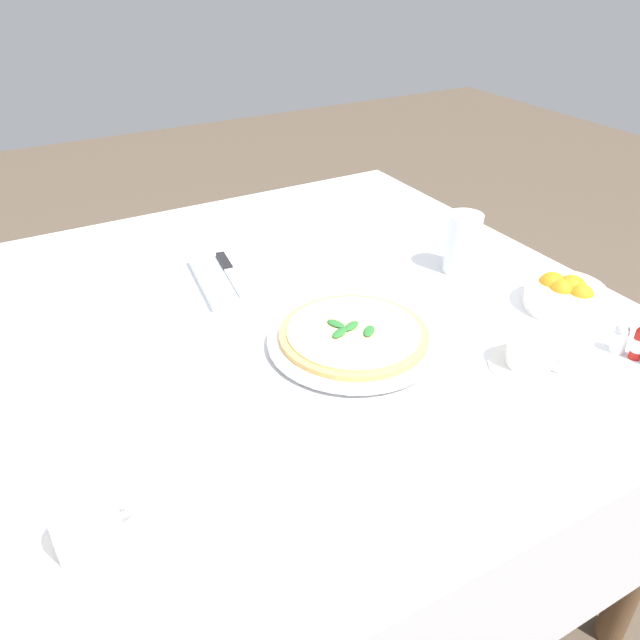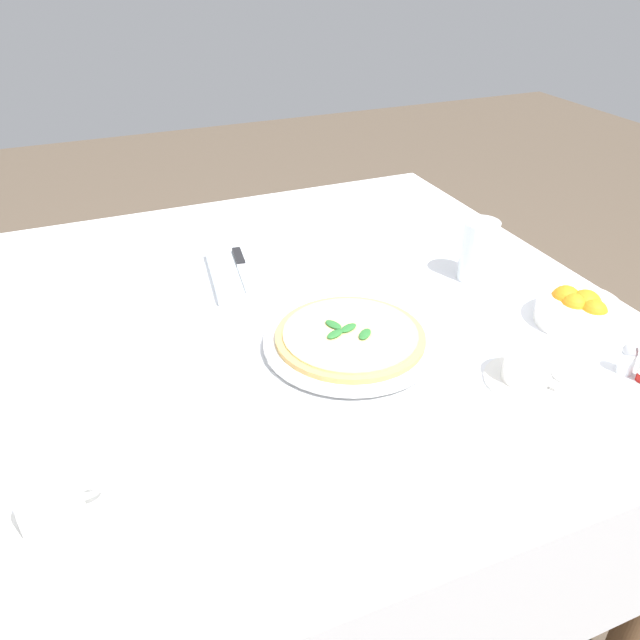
{
  "view_description": "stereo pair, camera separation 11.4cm",
  "coord_description": "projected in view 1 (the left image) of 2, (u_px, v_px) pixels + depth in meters",
  "views": [
    {
      "loc": [
        0.92,
        -0.45,
        1.35
      ],
      "look_at": [
        0.07,
        0.03,
        0.74
      ],
      "focal_mm": 35.49,
      "sensor_mm": 36.0,
      "label": 1
    },
    {
      "loc": [
        0.97,
        -0.35,
        1.35
      ],
      "look_at": [
        0.07,
        0.03,
        0.74
      ],
      "focal_mm": 35.49,
      "sensor_mm": 36.0,
      "label": 2
    }
  ],
  "objects": [
    {
      "name": "hot_sauce_bottle",
      "position": [
        639.0,
        341.0,
        1.06
      ],
      "size": [
        0.02,
        0.02,
        0.08
      ],
      "color": "#B7140F",
      "rests_on": "dining_table"
    },
    {
      "name": "coffee_cup_far_right",
      "position": [
        89.0,
        534.0,
        0.73
      ],
      "size": [
        0.13,
        0.13,
        0.07
      ],
      "color": "white",
      "rests_on": "dining_table"
    },
    {
      "name": "ground_plane",
      "position": [
        297.0,
        559.0,
        1.58
      ],
      "size": [
        8.0,
        8.0,
        0.0
      ],
      "primitive_type": "plane",
      "color": "brown"
    },
    {
      "name": "dinner_knife",
      "position": [
        230.0,
        272.0,
        1.3
      ],
      "size": [
        0.2,
        0.04,
        0.01
      ],
      "rotation": [
        0.0,
        0.0,
        -0.13
      ],
      "color": "silver",
      "rests_on": "napkin_folded"
    },
    {
      "name": "dining_table",
      "position": [
        291.0,
        365.0,
        1.26
      ],
      "size": [
        1.23,
        1.23,
        0.72
      ],
      "color": "white",
      "rests_on": "ground_plane"
    },
    {
      "name": "pizza",
      "position": [
        354.0,
        333.0,
        1.1
      ],
      "size": [
        0.26,
        0.26,
        0.02
      ],
      "color": "#DBAD60",
      "rests_on": "pizza_plate"
    },
    {
      "name": "pizza_plate",
      "position": [
        354.0,
        340.0,
        1.11
      ],
      "size": [
        0.3,
        0.3,
        0.02
      ],
      "color": "white",
      "rests_on": "dining_table"
    },
    {
      "name": "pepper_shaker",
      "position": [
        620.0,
        339.0,
        1.08
      ],
      "size": [
        0.03,
        0.03,
        0.06
      ],
      "color": "white",
      "rests_on": "dining_table"
    },
    {
      "name": "coffee_cup_left_edge",
      "position": [
        531.0,
        353.0,
        1.04
      ],
      "size": [
        0.13,
        0.13,
        0.06
      ],
      "color": "white",
      "rests_on": "dining_table"
    },
    {
      "name": "napkin_folded",
      "position": [
        231.0,
        277.0,
        1.31
      ],
      "size": [
        0.23,
        0.16,
        0.02
      ],
      "rotation": [
        0.0,
        0.0,
        -0.13
      ],
      "color": "white",
      "rests_on": "dining_table"
    },
    {
      "name": "citrus_bowl",
      "position": [
        565.0,
        295.0,
        1.21
      ],
      "size": [
        0.15,
        0.15,
        0.07
      ],
      "color": "white",
      "rests_on": "dining_table"
    },
    {
      "name": "water_glass_back_corner",
      "position": [
        462.0,
        246.0,
        1.32
      ],
      "size": [
        0.07,
        0.07,
        0.13
      ],
      "color": "white",
      "rests_on": "dining_table"
    }
  ]
}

